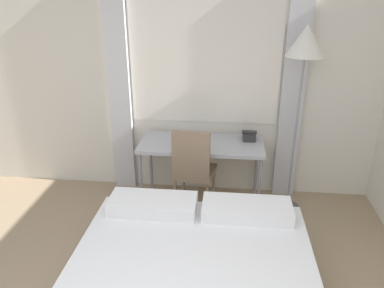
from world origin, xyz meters
The scene contains 6 objects.
wall_back_with_window centered at (0.02, 2.92, 1.35)m, with size 5.17×0.13×2.70m.
desk centered at (0.17, 2.55, 0.68)m, with size 1.31×0.59×0.74m.
desk_chair centered at (0.10, 2.30, 0.56)m, with size 0.45×0.45×0.99m.
standing_lamp centered at (1.12, 2.51, 1.70)m, with size 0.36×0.36×1.96m.
telephone centered at (0.67, 2.68, 0.78)m, with size 0.16×0.17×0.10m.
book centered at (0.06, 2.48, 0.75)m, with size 0.28×0.24×0.02m.
Camera 1 is at (0.44, -1.11, 2.29)m, focal length 35.00 mm.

